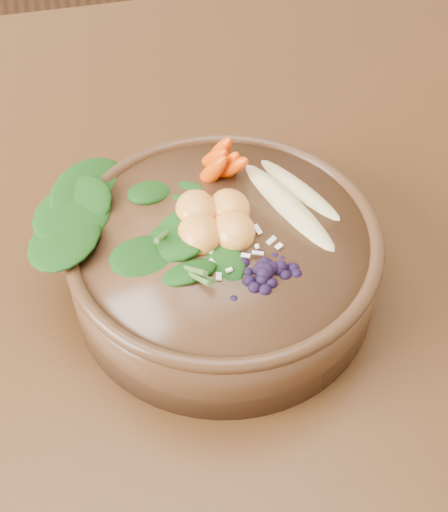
# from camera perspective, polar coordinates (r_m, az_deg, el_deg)

# --- Properties ---
(stoneware_bowl) EXTENTS (0.35, 0.35, 0.07)m
(stoneware_bowl) POSITION_cam_1_polar(r_m,az_deg,el_deg) (0.62, 0.00, -0.61)
(stoneware_bowl) COLOR #492F1B
(stoneware_bowl) RESTS_ON dining_table
(kale_heap) EXTENTS (0.22, 0.21, 0.04)m
(kale_heap) POSITION_cam_1_polar(r_m,az_deg,el_deg) (0.60, -6.25, 4.51)
(kale_heap) COLOR #164210
(kale_heap) RESTS_ON stoneware_bowl
(carrot_cluster) EXTENTS (0.07, 0.07, 0.07)m
(carrot_cluster) POSITION_cam_1_polar(r_m,az_deg,el_deg) (0.64, -0.09, 9.60)
(carrot_cluster) COLOR #EE3E00
(carrot_cluster) RESTS_ON stoneware_bowl
(banana_halves) EXTENTS (0.09, 0.16, 0.03)m
(banana_halves) POSITION_cam_1_polar(r_m,az_deg,el_deg) (0.62, 5.67, 5.55)
(banana_halves) COLOR #E0CC84
(banana_halves) RESTS_ON stoneware_bowl
(mandarin_cluster) EXTENTS (0.10, 0.11, 0.03)m
(mandarin_cluster) POSITION_cam_1_polar(r_m,az_deg,el_deg) (0.60, -0.75, 3.65)
(mandarin_cluster) COLOR orange
(mandarin_cluster) RESTS_ON stoneware_bowl
(blueberry_pile) EXTENTS (0.15, 0.13, 0.04)m
(blueberry_pile) POSITION_cam_1_polar(r_m,az_deg,el_deg) (0.56, 3.45, -0.35)
(blueberry_pile) COLOR black
(blueberry_pile) RESTS_ON stoneware_bowl
(coconut_flakes) EXTENTS (0.10, 0.09, 0.01)m
(coconut_flakes) POSITION_cam_1_polar(r_m,az_deg,el_deg) (0.59, 1.16, 0.89)
(coconut_flakes) COLOR white
(coconut_flakes) RESTS_ON stoneware_bowl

